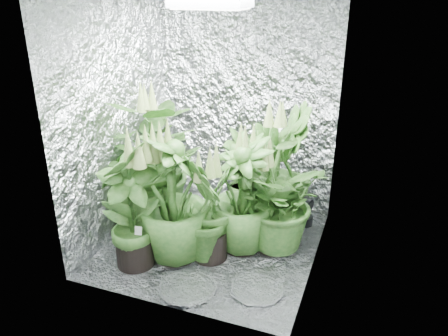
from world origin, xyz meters
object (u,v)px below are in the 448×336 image
object	(u,v)px
plant_c	(280,171)
plant_e	(274,201)
plant_g	(209,209)
circulation_fan	(302,208)
plant_a	(148,159)
plant_d	(173,200)
plant_b	(241,172)
plant_h	(242,197)
grow_lamp	(211,2)
plant_f	(131,205)

from	to	relation	value
plant_c	plant_e	xyz separation A→B (m)	(0.04, -0.32, -0.12)
plant_g	circulation_fan	world-z (taller)	plant_g
plant_a	plant_d	world-z (taller)	plant_a
plant_b	plant_h	bearing A→B (deg)	-70.72
plant_a	plant_c	distance (m)	1.09
grow_lamp	plant_a	distance (m)	1.40
plant_c	plant_a	bearing A→B (deg)	-166.44
plant_e	plant_h	xyz separation A→B (m)	(-0.23, -0.07, 0.03)
plant_c	plant_d	bearing A→B (deg)	-132.47
plant_b	plant_e	bearing A→B (deg)	-50.50
plant_a	plant_g	xyz separation A→B (m)	(0.69, -0.34, -0.17)
plant_b	plant_d	bearing A→B (deg)	-103.43
plant_f	circulation_fan	distance (m)	1.50
plant_f	circulation_fan	world-z (taller)	plant_f
plant_d	plant_a	bearing A→B (deg)	136.00
plant_b	plant_g	distance (m)	0.83
circulation_fan	grow_lamp	bearing A→B (deg)	-118.08
plant_b	plant_h	xyz separation A→B (m)	(0.21, -0.61, 0.08)
plant_c	circulation_fan	bearing A→B (deg)	42.02
plant_a	circulation_fan	bearing A→B (deg)	18.67
plant_c	circulation_fan	size ratio (longest dim) A/B	3.25
grow_lamp	plant_b	xyz separation A→B (m)	(0.01, 0.64, -1.46)
plant_b	plant_c	size ratio (longest dim) A/B	0.72
plant_d	plant_f	xyz separation A→B (m)	(-0.24, -0.19, 0.00)
grow_lamp	circulation_fan	bearing A→B (deg)	43.70
plant_c	circulation_fan	distance (m)	0.46
plant_e	plant_h	bearing A→B (deg)	-164.12
plant_c	plant_f	distance (m)	1.22
plant_d	plant_e	xyz separation A→B (m)	(0.66, 0.36, -0.06)
plant_a	plant_e	size ratio (longest dim) A/B	1.37
plant_h	plant_f	bearing A→B (deg)	-144.03
plant_b	plant_f	distance (m)	1.19
grow_lamp	plant_c	bearing A→B (deg)	44.40
plant_d	plant_g	distance (m)	0.27
grow_lamp	plant_f	distance (m)	1.48
plant_g	plant_b	bearing A→B (deg)	92.19
circulation_fan	plant_h	bearing A→B (deg)	-106.16
grow_lamp	plant_b	distance (m)	1.59
plant_b	plant_e	distance (m)	0.71
plant_a	plant_b	size ratio (longest dim) A/B	1.48
plant_f	circulation_fan	xyz separation A→B (m)	(1.04, 1.03, -0.34)
circulation_fan	plant_f	bearing A→B (deg)	-117.07
plant_h	circulation_fan	size ratio (longest dim) A/B	2.80
plant_f	plant_h	xyz separation A→B (m)	(0.67, 0.48, -0.04)
plant_c	plant_g	world-z (taller)	plant_c
plant_c	plant_f	size ratio (longest dim) A/B	1.08
grow_lamp	plant_g	bearing A→B (deg)	-75.90
plant_g	plant_d	bearing A→B (deg)	-161.60
plant_a	plant_b	distance (m)	0.84
grow_lamp	plant_g	world-z (taller)	grow_lamp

